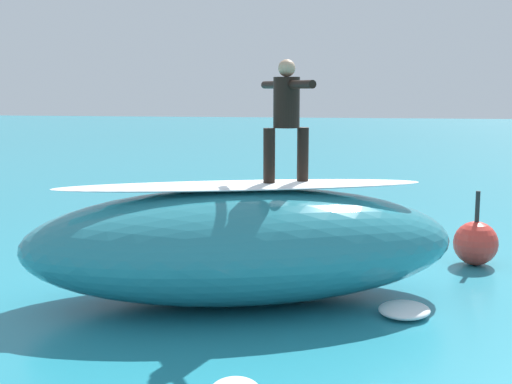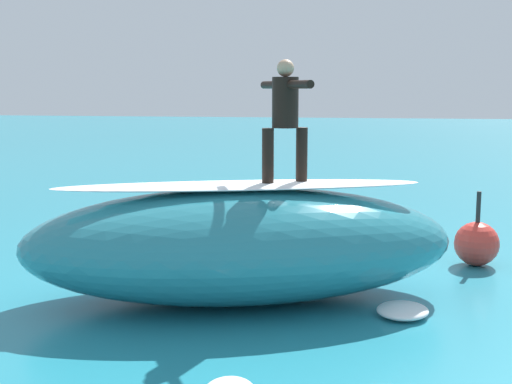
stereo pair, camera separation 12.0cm
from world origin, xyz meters
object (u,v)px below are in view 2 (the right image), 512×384
object	(u,v)px
surfboard_paddling	(235,245)
surfer_paddling	(239,237)
surfboard_riding	(285,185)
buoy_marker	(477,244)
surfer_riding	(285,112)

from	to	relation	value
surfboard_paddling	surfer_paddling	distance (m)	0.23
surfboard_riding	buoy_marker	bearing A→B (deg)	-172.59
surfer_riding	surfer_paddling	bearing A→B (deg)	-97.36
surfer_paddling	surfboard_paddling	bearing A→B (deg)	-0.00
surfboard_riding	surfer_paddling	bearing A→B (deg)	-97.36
surfboard_riding	surfer_paddling	world-z (taller)	surfboard_riding
surfer_paddling	surfer_riding	bearing A→B (deg)	151.20
surfer_riding	buoy_marker	world-z (taller)	surfer_riding
buoy_marker	surfboard_paddling	bearing A→B (deg)	-7.13
surfer_riding	surfboard_paddling	world-z (taller)	surfer_riding
surfer_paddling	buoy_marker	size ratio (longest dim) A/B	1.24
surfboard_riding	surfer_paddling	xyz separation A→B (m)	(1.23, -2.80, -1.40)
surfboard_riding	buoy_marker	size ratio (longest dim) A/B	1.52
surfboard_riding	surfer_paddling	distance (m)	3.36
surfboard_riding	surfer_riding	bearing A→B (deg)	0.00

